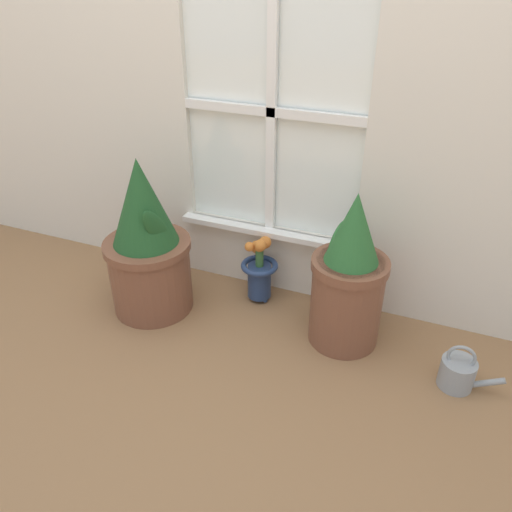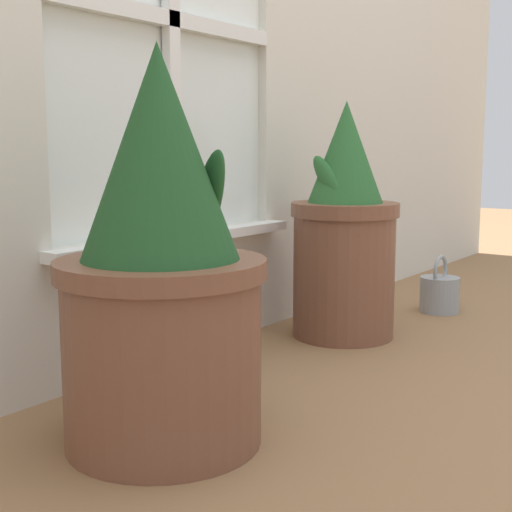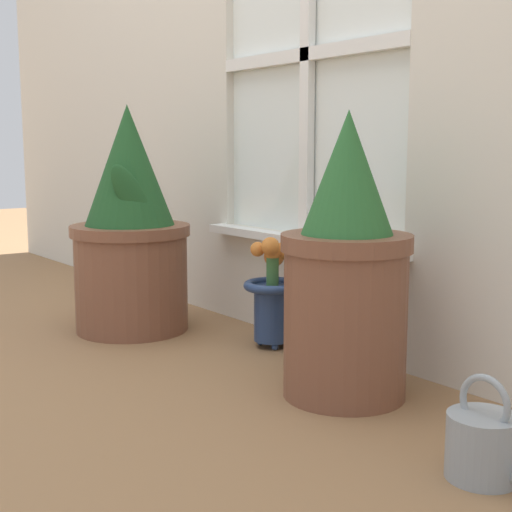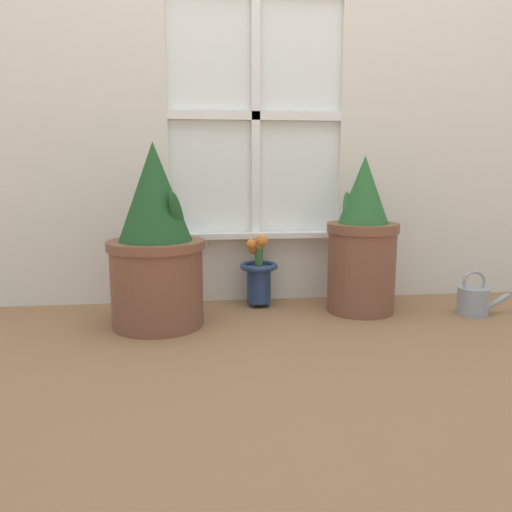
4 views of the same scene
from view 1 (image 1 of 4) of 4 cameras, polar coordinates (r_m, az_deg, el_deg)
ground_plane at (r=1.96m, az=-4.03°, el=-11.23°), size 10.00×10.00×0.00m
potted_plant_left at (r=2.08m, az=-12.33°, el=1.10°), size 0.36×0.36×0.68m
potted_plant_right at (r=1.89m, az=10.53°, el=-2.68°), size 0.29×0.29×0.63m
flower_vase at (r=2.15m, az=0.44°, el=-1.56°), size 0.16×0.16×0.31m
watering_can at (r=1.93m, az=22.09°, el=-12.24°), size 0.22×0.12×0.18m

